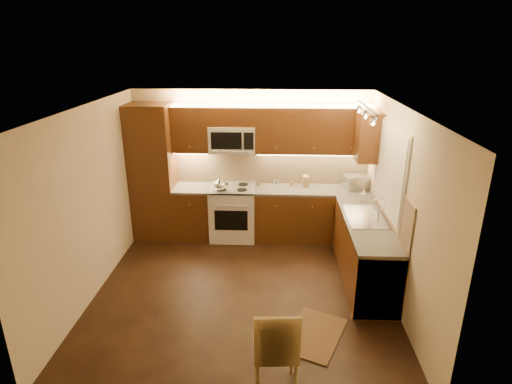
# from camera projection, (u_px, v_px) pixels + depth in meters

# --- Properties ---
(floor) EXTENTS (4.00, 4.00, 0.01)m
(floor) POSITION_uv_depth(u_px,v_px,m) (243.00, 290.00, 5.85)
(floor) COLOR black
(floor) RESTS_ON ground
(ceiling) EXTENTS (4.00, 4.00, 0.01)m
(ceiling) POSITION_uv_depth(u_px,v_px,m) (241.00, 109.00, 4.99)
(ceiling) COLOR beige
(ceiling) RESTS_ON ground
(wall_back) EXTENTS (4.00, 0.01, 2.50)m
(wall_back) POSITION_uv_depth(u_px,v_px,m) (251.00, 163.00, 7.30)
(wall_back) COLOR #C8B592
(wall_back) RESTS_ON ground
(wall_front) EXTENTS (4.00, 0.01, 2.50)m
(wall_front) POSITION_uv_depth(u_px,v_px,m) (224.00, 295.00, 3.55)
(wall_front) COLOR #C8B592
(wall_front) RESTS_ON ground
(wall_left) EXTENTS (0.01, 4.00, 2.50)m
(wall_left) POSITION_uv_depth(u_px,v_px,m) (90.00, 204.00, 5.51)
(wall_left) COLOR #C8B592
(wall_left) RESTS_ON ground
(wall_right) EXTENTS (0.01, 4.00, 2.50)m
(wall_right) POSITION_uv_depth(u_px,v_px,m) (400.00, 209.00, 5.33)
(wall_right) COLOR #C8B592
(wall_right) RESTS_ON ground
(pantry) EXTENTS (0.70, 0.60, 2.30)m
(pantry) POSITION_uv_depth(u_px,v_px,m) (153.00, 173.00, 7.13)
(pantry) COLOR #43260E
(pantry) RESTS_ON floor
(base_cab_back_left) EXTENTS (0.62, 0.60, 0.86)m
(base_cab_back_left) POSITION_uv_depth(u_px,v_px,m) (194.00, 213.00, 7.34)
(base_cab_back_left) COLOR #43260E
(base_cab_back_left) RESTS_ON floor
(counter_back_left) EXTENTS (0.62, 0.60, 0.04)m
(counter_back_left) POSITION_uv_depth(u_px,v_px,m) (192.00, 188.00, 7.19)
(counter_back_left) COLOR #3D3A37
(counter_back_left) RESTS_ON base_cab_back_left
(base_cab_back_right) EXTENTS (1.92, 0.60, 0.86)m
(base_cab_back_right) POSITION_uv_depth(u_px,v_px,m) (311.00, 215.00, 7.25)
(base_cab_back_right) COLOR #43260E
(base_cab_back_right) RESTS_ON floor
(counter_back_right) EXTENTS (1.92, 0.60, 0.04)m
(counter_back_right) POSITION_uv_depth(u_px,v_px,m) (312.00, 190.00, 7.10)
(counter_back_right) COLOR #3D3A37
(counter_back_right) RESTS_ON base_cab_back_right
(base_cab_right) EXTENTS (0.60, 2.00, 0.86)m
(base_cab_right) POSITION_uv_depth(u_px,v_px,m) (364.00, 251.00, 6.00)
(base_cab_right) COLOR #43260E
(base_cab_right) RESTS_ON floor
(counter_right) EXTENTS (0.60, 2.00, 0.04)m
(counter_right) POSITION_uv_depth(u_px,v_px,m) (367.00, 223.00, 5.85)
(counter_right) COLOR #3D3A37
(counter_right) RESTS_ON base_cab_right
(dishwasher) EXTENTS (0.58, 0.60, 0.84)m
(dishwasher) POSITION_uv_depth(u_px,v_px,m) (375.00, 278.00, 5.35)
(dishwasher) COLOR silver
(dishwasher) RESTS_ON floor
(backsplash_back) EXTENTS (3.30, 0.02, 0.60)m
(backsplash_back) POSITION_uv_depth(u_px,v_px,m) (272.00, 166.00, 7.29)
(backsplash_back) COLOR tan
(backsplash_back) RESTS_ON wall_back
(backsplash_right) EXTENTS (0.02, 2.00, 0.60)m
(backsplash_right) POSITION_uv_depth(u_px,v_px,m) (391.00, 201.00, 5.73)
(backsplash_right) COLOR tan
(backsplash_right) RESTS_ON wall_right
(upper_cab_back_left) EXTENTS (0.62, 0.35, 0.75)m
(upper_cab_back_left) POSITION_uv_depth(u_px,v_px,m) (191.00, 129.00, 6.97)
(upper_cab_back_left) COLOR #43260E
(upper_cab_back_left) RESTS_ON wall_back
(upper_cab_back_right) EXTENTS (1.92, 0.35, 0.75)m
(upper_cab_back_right) POSITION_uv_depth(u_px,v_px,m) (314.00, 130.00, 6.87)
(upper_cab_back_right) COLOR #43260E
(upper_cab_back_right) RESTS_ON wall_back
(upper_cab_bridge) EXTENTS (0.76, 0.35, 0.31)m
(upper_cab_bridge) POSITION_uv_depth(u_px,v_px,m) (232.00, 116.00, 6.86)
(upper_cab_bridge) COLOR #43260E
(upper_cab_bridge) RESTS_ON wall_back
(upper_cab_right_corner) EXTENTS (0.35, 0.50, 0.75)m
(upper_cab_right_corner) POSITION_uv_depth(u_px,v_px,m) (368.00, 136.00, 6.44)
(upper_cab_right_corner) COLOR #43260E
(upper_cab_right_corner) RESTS_ON wall_right
(stove) EXTENTS (0.76, 0.65, 0.92)m
(stove) POSITION_uv_depth(u_px,v_px,m) (233.00, 212.00, 7.28)
(stove) COLOR silver
(stove) RESTS_ON floor
(microwave) EXTENTS (0.76, 0.38, 0.44)m
(microwave) POSITION_uv_depth(u_px,v_px,m) (232.00, 139.00, 6.97)
(microwave) COLOR silver
(microwave) RESTS_ON wall_back
(window_frame) EXTENTS (0.03, 1.44, 1.24)m
(window_frame) POSITION_uv_depth(u_px,v_px,m) (391.00, 170.00, 5.73)
(window_frame) COLOR silver
(window_frame) RESTS_ON wall_right
(window_blinds) EXTENTS (0.02, 1.36, 1.16)m
(window_blinds) POSITION_uv_depth(u_px,v_px,m) (389.00, 170.00, 5.73)
(window_blinds) COLOR silver
(window_blinds) RESTS_ON wall_right
(sink) EXTENTS (0.52, 0.86, 0.15)m
(sink) POSITION_uv_depth(u_px,v_px,m) (366.00, 212.00, 5.96)
(sink) COLOR silver
(sink) RESTS_ON counter_right
(faucet) EXTENTS (0.20, 0.04, 0.30)m
(faucet) POSITION_uv_depth(u_px,v_px,m) (379.00, 207.00, 5.92)
(faucet) COLOR silver
(faucet) RESTS_ON counter_right
(track_light_bar) EXTENTS (0.04, 1.20, 0.03)m
(track_light_bar) POSITION_uv_depth(u_px,v_px,m) (366.00, 108.00, 5.31)
(track_light_bar) COLOR silver
(track_light_bar) RESTS_ON ceiling
(kettle) EXTENTS (0.23, 0.23, 0.23)m
(kettle) POSITION_uv_depth(u_px,v_px,m) (220.00, 184.00, 6.93)
(kettle) COLOR silver
(kettle) RESTS_ON stove
(toaster_oven) EXTENTS (0.45, 0.38, 0.23)m
(toaster_oven) POSITION_uv_depth(u_px,v_px,m) (356.00, 182.00, 7.08)
(toaster_oven) COLOR silver
(toaster_oven) RESTS_ON counter_back_right
(knife_block) EXTENTS (0.10, 0.15, 0.19)m
(knife_block) POSITION_uv_depth(u_px,v_px,m) (305.00, 181.00, 7.17)
(knife_block) COLOR olive
(knife_block) RESTS_ON counter_back_right
(spice_jar_a) EXTENTS (0.05, 0.05, 0.09)m
(spice_jar_a) POSITION_uv_depth(u_px,v_px,m) (278.00, 181.00, 7.33)
(spice_jar_a) COLOR silver
(spice_jar_a) RESTS_ON counter_back_right
(spice_jar_b) EXTENTS (0.06, 0.06, 0.09)m
(spice_jar_b) POSITION_uv_depth(u_px,v_px,m) (259.00, 183.00, 7.25)
(spice_jar_b) COLOR brown
(spice_jar_b) RESTS_ON counter_back_right
(spice_jar_c) EXTENTS (0.05, 0.05, 0.09)m
(spice_jar_c) POSITION_uv_depth(u_px,v_px,m) (275.00, 181.00, 7.32)
(spice_jar_c) COLOR silver
(spice_jar_c) RESTS_ON counter_back_right
(spice_jar_d) EXTENTS (0.05, 0.05, 0.09)m
(spice_jar_d) POSITION_uv_depth(u_px,v_px,m) (291.00, 183.00, 7.23)
(spice_jar_d) COLOR brown
(spice_jar_d) RESTS_ON counter_back_right
(soap_bottle) EXTENTS (0.10, 0.10, 0.17)m
(soap_bottle) POSITION_uv_depth(u_px,v_px,m) (363.00, 195.00, 6.57)
(soap_bottle) COLOR white
(soap_bottle) RESTS_ON counter_right
(rug) EXTENTS (0.89, 1.04, 0.01)m
(rug) POSITION_uv_depth(u_px,v_px,m) (314.00, 334.00, 4.96)
(rug) COLOR black
(rug) RESTS_ON floor
(dining_chair) EXTENTS (0.45, 0.45, 0.96)m
(dining_chair) POSITION_uv_depth(u_px,v_px,m) (276.00, 347.00, 4.07)
(dining_chair) COLOR olive
(dining_chair) RESTS_ON floor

